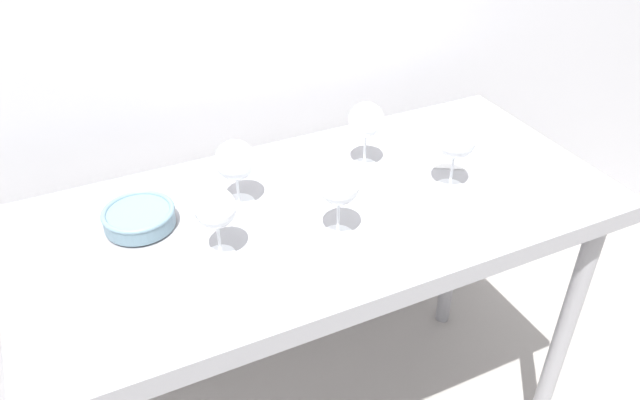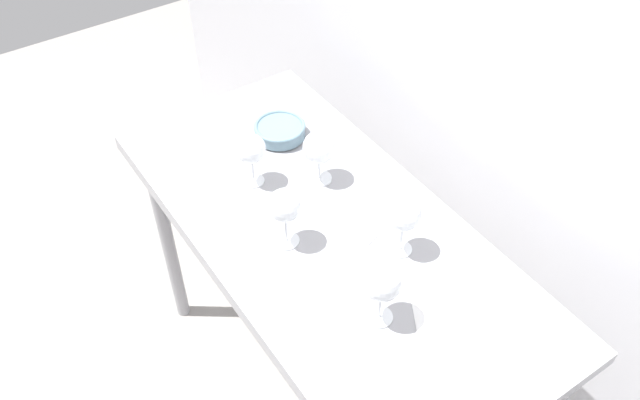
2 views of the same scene
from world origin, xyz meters
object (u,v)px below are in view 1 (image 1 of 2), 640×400
Objects in this scene: wine_glass_near_left at (216,210)px; wine_glass_far_right at (366,122)px; tasting_bowl at (139,217)px; wine_glass_near_right at (456,141)px; wine_glass_near_center at (339,187)px; wine_glass_far_left at (235,162)px; tasting_sheet_upper at (310,178)px; tasting_sheet_lower at (441,142)px.

wine_glass_near_left is 0.94× the size of wine_glass_far_right.
wine_glass_near_right is at bearing -13.05° from tasting_bowl.
wine_glass_near_right is 0.74m from tasting_bowl.
wine_glass_near_left is at bearing 169.60° from wine_glass_near_center.
wine_glass_far_left is 0.90× the size of wine_glass_near_right.
wine_glass_near_center reaches higher than tasting_sheet_upper.
tasting_sheet_upper is at bearing 80.01° from wine_glass_near_center.
wine_glass_far_left is 0.93× the size of wine_glass_near_center.
wine_glass_near_right reaches higher than tasting_bowl.
wine_glass_near_center is 0.27m from tasting_sheet_upper.
wine_glass_near_right reaches higher than tasting_sheet_upper.
tasting_sheet_upper is (-0.15, 0.01, -0.13)m from wine_glass_far_right.
wine_glass_near_right is at bearing 0.54° from wine_glass_near_left.
wine_glass_far_left is 0.94× the size of wine_glass_far_right.
tasting_bowl is at bearing 150.40° from wine_glass_near_center.
tasting_sheet_upper is (0.04, 0.24, -0.13)m from wine_glass_near_center.
wine_glass_near_left is 1.04× the size of tasting_bowl.
wine_glass_near_right is at bearing -51.85° from wine_glass_far_right.
tasting_sheet_lower is 1.74× the size of tasting_bowl.
wine_glass_near_right is 1.04× the size of wine_glass_far_right.
tasting_sheet_lower is (0.60, 0.04, -0.11)m from wine_glass_far_left.
wine_glass_near_left is 0.60× the size of tasting_sheet_lower.
tasting_bowl is (-0.71, 0.17, -0.11)m from wine_glass_near_right.
tasting_sheet_upper and tasting_sheet_lower have the same top height.
wine_glass_far_left is at bearing 162.07° from wine_glass_near_right.
wine_glass_near_center is 0.76× the size of tasting_sheet_upper.
wine_glass_near_center is (-0.33, -0.05, -0.00)m from wine_glass_near_right.
wine_glass_near_center is (-0.19, -0.23, 0.00)m from wine_glass_far_right.
wine_glass_near_right is 1.15× the size of tasting_bowl.
wine_glass_far_left is 0.26m from wine_glass_near_center.
wine_glass_near_right is 0.26m from tasting_sheet_lower.
wine_glass_near_left is 0.26m from wine_glass_near_center.
wine_glass_near_left is at bearing -157.54° from wine_glass_far_right.
wine_glass_near_right reaches higher than wine_glass_near_center.
wine_glass_near_right is (0.49, -0.16, 0.02)m from wine_glass_far_left.
wine_glass_near_right is (0.58, 0.01, 0.01)m from wine_glass_near_left.
wine_glass_far_right is 0.28m from tasting_sheet_lower.
tasting_sheet_lower is (0.40, 0.01, 0.00)m from tasting_sheet_upper.
tasting_bowl is (-0.23, 0.01, -0.09)m from wine_glass_far_left.
tasting_bowl is (-0.13, 0.17, -0.09)m from wine_glass_near_left.
wine_glass_far_left is 0.35m from wine_glass_far_right.
tasting_sheet_upper is (0.29, 0.19, -0.12)m from wine_glass_near_left.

